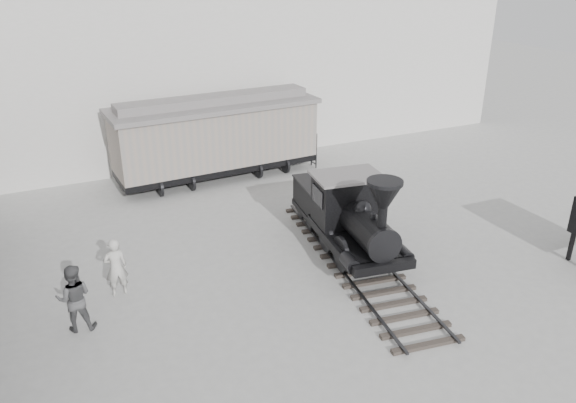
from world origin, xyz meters
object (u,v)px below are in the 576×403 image
locomotive (350,219)px  visitor_a (116,267)px  boxcar (216,135)px  visitor_b (74,298)px

locomotive → visitor_a: (-7.37, 0.69, -0.33)m
boxcar → visitor_b: (-6.99, -9.15, -1.00)m
boxcar → visitor_a: size_ratio=5.11×
boxcar → visitor_b: boxcar is taller
visitor_a → locomotive: bearing=171.1°
boxcar → visitor_a: 9.82m
visitor_b → visitor_a: bearing=-124.1°
locomotive → boxcar: size_ratio=1.05×
locomotive → visitor_a: locomotive is taller
locomotive → visitor_a: 7.42m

